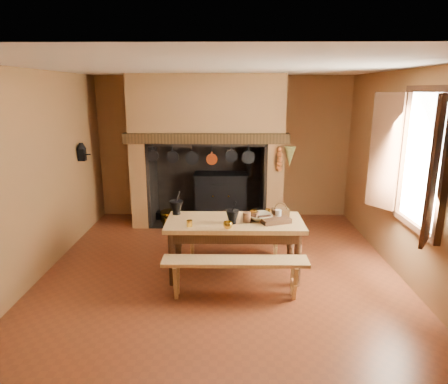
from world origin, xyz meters
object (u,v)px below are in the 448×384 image
work_table (235,229)px  mixing_bowl (259,217)px  iron_range (221,196)px  coffee_grinder (254,215)px  bench_front (235,269)px  wicker_basket (280,213)px

work_table → mixing_bowl: mixing_bowl is taller
iron_range → coffee_grinder: iron_range is taller
iron_range → coffee_grinder: (0.48, -2.48, 0.39)m
work_table → coffee_grinder: bearing=3.0°
work_table → mixing_bowl: size_ratio=5.54×
bench_front → coffee_grinder: (0.26, 0.63, 0.49)m
bench_front → mixing_bowl: (0.34, 0.66, 0.47)m
coffee_grinder → wicker_basket: wicker_basket is taller
iron_range → mixing_bowl: bearing=-77.0°
iron_range → wicker_basket: iron_range is taller
mixing_bowl → wicker_basket: size_ratio=1.43×
work_table → wicker_basket: 0.68m
coffee_grinder → mixing_bowl: coffee_grinder is taller
coffee_grinder → mixing_bowl: 0.09m
bench_front → wicker_basket: wicker_basket is taller
work_table → bench_front: 0.69m
iron_range → wicker_basket: size_ratio=6.83×
mixing_bowl → wicker_basket: bearing=16.9°
iron_range → work_table: (0.23, -2.49, 0.19)m
bench_front → iron_range: bearing=94.2°
mixing_bowl → wicker_basket: wicker_basket is taller
coffee_grinder → wicker_basket: bearing=37.9°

